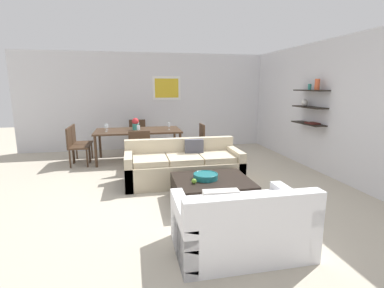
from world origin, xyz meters
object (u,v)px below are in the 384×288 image
object	(u,v)px
decorative_bowl	(206,176)
wine_glass_left_near	(106,127)
dining_chair_right_near	(197,139)
centerpiece_vase	(135,124)
dining_chair_head	(138,134)
wine_glass_right_near	(169,125)
coffee_table	(212,191)
dining_chair_left_far	(78,140)
sofa_beige	(183,167)
apple_on_coffee_table	(194,181)
wine_glass_head	(138,123)
wine_glass_foot	(138,128)
wine_glass_left_far	(107,126)
dining_chair_foot	(140,148)
dining_table	(138,132)
loveseat_white	(241,226)
dining_chair_left_near	(75,144)

from	to	relation	value
decorative_bowl	wine_glass_left_near	xyz separation A→B (m)	(-1.68, 2.74, 0.44)
dining_chair_right_near	centerpiece_vase	world-z (taller)	centerpiece_vase
dining_chair_head	wine_glass_right_near	bearing A→B (deg)	-55.11
coffee_table	dining_chair_left_far	distance (m)	4.00
sofa_beige	apple_on_coffee_table	bearing A→B (deg)	-92.77
wine_glass_head	centerpiece_vase	bearing A→B (deg)	-97.39
coffee_table	wine_glass_foot	size ratio (longest dim) A/B	6.80
wine_glass_left_far	wine_glass_right_near	xyz separation A→B (m)	(1.46, -0.26, 0.01)
dining_chair_foot	dining_table	bearing A→B (deg)	90.00
wine_glass_head	wine_glass_right_near	distance (m)	0.94
apple_on_coffee_table	centerpiece_vase	distance (m)	3.20
decorative_bowl	dining_chair_head	size ratio (longest dim) A/B	0.44
apple_on_coffee_table	dining_chair_foot	distance (m)	2.24
coffee_table	dining_chair_head	world-z (taller)	dining_chair_head
dining_chair_left_far	apple_on_coffee_table	bearing A→B (deg)	-56.77
dining_chair_left_far	wine_glass_left_near	size ratio (longest dim) A/B	5.61
loveseat_white	wine_glass_head	distance (m)	4.84
decorative_bowl	dining_chair_left_near	world-z (taller)	dining_chair_left_near
dining_table	dining_chair_foot	bearing A→B (deg)	-90.00
decorative_bowl	dining_chair_head	xyz separation A→B (m)	(-0.95, 3.79, 0.08)
dining_chair_head	wine_glass_left_far	bearing A→B (deg)	-132.66
dining_chair_head	sofa_beige	bearing A→B (deg)	-73.95
coffee_table	apple_on_coffee_table	bearing A→B (deg)	-156.23
sofa_beige	dining_chair_left_far	world-z (taller)	dining_chair_left_far
sofa_beige	apple_on_coffee_table	world-z (taller)	sofa_beige
dining_chair_head	dining_chair_left_near	xyz separation A→B (m)	(-1.42, -1.15, 0.00)
sofa_beige	wine_glass_head	xyz separation A→B (m)	(-0.79, 2.26, 0.56)
coffee_table	wine_glass_left_far	distance (m)	3.57
dining_chair_head	dining_chair_foot	size ratio (longest dim) A/B	1.00
apple_on_coffee_table	wine_glass_left_far	distance (m)	3.52
dining_chair_left_far	centerpiece_vase	world-z (taller)	centerpiece_vase
sofa_beige	apple_on_coffee_table	distance (m)	1.24
wine_glass_left_far	wine_glass_left_near	world-z (taller)	wine_glass_left_near
wine_glass_left_near	dining_table	bearing A→B (deg)	9.89
dining_chair_head	loveseat_white	bearing A→B (deg)	-79.21
dining_chair_foot	wine_glass_left_far	xyz separation A→B (m)	(-0.73, 1.05, 0.35)
wine_glass_right_near	apple_on_coffee_table	bearing A→B (deg)	-90.13
decorative_bowl	wine_glass_left_far	size ratio (longest dim) A/B	2.59
loveseat_white	dining_chair_head	world-z (taller)	dining_chair_head
coffee_table	wine_glass_foot	distance (m)	2.74
decorative_bowl	wine_glass_right_near	size ratio (longest dim) A/B	2.21
wine_glass_right_near	dining_chair_head	bearing A→B (deg)	124.89
wine_glass_left_near	dining_chair_left_far	bearing A→B (deg)	152.33
decorative_bowl	dining_chair_foot	bearing A→B (deg)	115.93
loveseat_white	dining_chair_right_near	size ratio (longest dim) A/B	1.62
dining_table	coffee_table	bearing A→B (deg)	-70.22
dining_chair_left_far	sofa_beige	bearing A→B (deg)	-42.79
sofa_beige	wine_glass_left_far	bearing A→B (deg)	128.10
dining_chair_left_near	wine_glass_head	bearing A→B (deg)	25.87
sofa_beige	wine_glass_left_near	distance (m)	2.34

